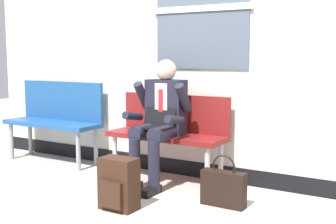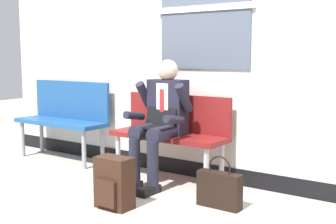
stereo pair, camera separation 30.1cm
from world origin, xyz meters
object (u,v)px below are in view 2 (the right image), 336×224
at_px(handbag, 219,189).
at_px(person_seated, 160,118).
at_px(backpack, 114,183).
at_px(bench_empty, 65,114).
at_px(bench_with_person, 172,129).

bearing_deg(handbag, person_seated, 161.79).
distance_m(backpack, handbag, 0.90).
distance_m(bench_empty, handbag, 2.51).
relative_size(bench_empty, handbag, 2.82).
bearing_deg(handbag, backpack, -143.92).
bearing_deg(person_seated, handbag, -18.21).
bearing_deg(backpack, person_seated, 96.64).
relative_size(person_seated, backpack, 2.84).
distance_m(bench_empty, person_seated, 1.63).
bearing_deg(handbag, bench_with_person, 150.34).
bearing_deg(backpack, handbag, 36.08).
relative_size(bench_with_person, backpack, 2.83).
bearing_deg(person_seated, bench_with_person, 90.00).
bearing_deg(bench_empty, handbag, -11.02).
height_order(bench_empty, backpack, bench_empty).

